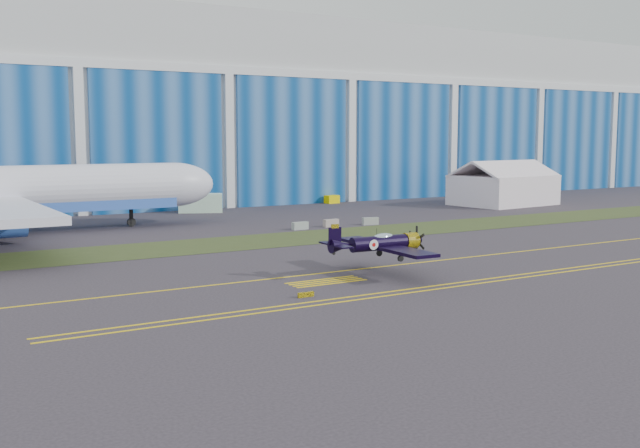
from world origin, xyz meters
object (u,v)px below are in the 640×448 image
tug (332,199)px  warbird (379,243)px  shipping_container (201,203)px  tent (503,183)px

tug → warbird: bearing=-125.1°
warbird → shipping_container: size_ratio=1.92×
warbird → tug: bearing=64.1°
tug → shipping_container: bearing=-179.7°
tent → shipping_container: (-45.75, 13.41, -2.20)m
tent → shipping_container: tent is taller
shipping_container → tug: bearing=29.9°
tent → shipping_container: 47.73m
warbird → tug: warbird is taller
tent → tug: (-21.90, 16.25, -2.88)m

